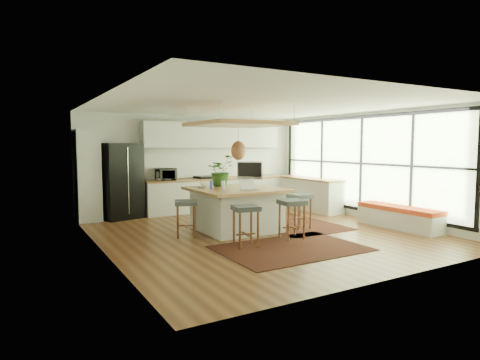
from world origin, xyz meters
TOP-DOWN VIEW (x-y plane):
  - floor at (0.00, 0.00)m, footprint 7.00×7.00m
  - ceiling at (0.00, 0.00)m, footprint 7.00×7.00m
  - wall_back at (0.00, 3.50)m, footprint 6.50×0.00m
  - wall_front at (0.00, -3.50)m, footprint 6.50×0.00m
  - wall_left at (-3.25, 0.00)m, footprint 0.00×7.00m
  - wall_right at (3.25, 0.00)m, footprint 0.00×7.00m
  - window_wall at (3.22, 0.00)m, footprint 0.10×6.20m
  - pantry at (-2.95, 3.18)m, footprint 0.55×0.60m
  - back_counter_base at (0.55, 3.18)m, footprint 4.20×0.60m
  - back_counter_top at (0.55, 3.18)m, footprint 4.24×0.64m
  - backsplash at (0.55, 3.48)m, footprint 4.20×0.02m
  - upper_cabinets at (0.55, 3.32)m, footprint 4.20×0.34m
  - range at (0.30, 3.18)m, footprint 0.76×0.62m
  - right_counter_base at (2.93, 2.00)m, footprint 0.60×2.50m
  - right_counter_top at (2.93, 2.00)m, footprint 0.64×2.54m
  - window_bench at (2.95, -1.20)m, footprint 0.52×2.00m
  - ceiling_panel at (-0.30, 0.40)m, footprint 1.86×1.86m
  - rug_near at (-0.25, -1.44)m, footprint 2.60×1.80m
  - rug_right at (1.15, 0.41)m, footprint 1.80×2.60m
  - fridge at (-2.17, 3.17)m, footprint 1.11×0.96m
  - island at (-0.32, 0.45)m, footprint 1.85×1.85m
  - stool_near_left at (-0.90, -0.93)m, footprint 0.53×0.53m
  - stool_near_right at (0.22, -0.84)m, footprint 0.52×0.52m
  - stool_right_front at (0.99, -0.09)m, footprint 0.49×0.49m
  - stool_right_back at (0.96, 1.02)m, footprint 0.46×0.46m
  - stool_left_side at (-1.53, 0.40)m, footprint 0.57×0.57m
  - laptop at (-0.28, -0.03)m, footprint 0.35×0.37m
  - monitor at (0.25, 0.83)m, footprint 0.61×0.55m
  - microwave at (-0.96, 3.18)m, footprint 0.64×0.45m
  - island_plant at (-0.37, 1.11)m, footprint 0.85×0.89m
  - island_bowl at (-0.94, 0.93)m, footprint 0.21×0.21m
  - island_bottle_0 at (-0.87, 0.55)m, footprint 0.07×0.07m
  - island_bottle_1 at (-0.72, 0.30)m, footprint 0.07×0.07m
  - island_bottle_2 at (-0.07, 0.15)m, footprint 0.07×0.07m

SIDE VIEW (x-z plane):
  - floor at x=0.00m, z-range 0.00..0.00m
  - rug_near at x=-0.25m, z-range 0.00..0.01m
  - rug_right at x=1.15m, z-range 0.00..0.01m
  - window_bench at x=2.95m, z-range 0.00..0.50m
  - stool_near_left at x=-0.90m, z-range -0.03..0.74m
  - stool_near_right at x=0.22m, z-range -0.04..0.75m
  - stool_right_front at x=0.99m, z-range -0.04..0.75m
  - stool_right_back at x=0.96m, z-range 0.01..0.70m
  - stool_left_side at x=-1.53m, z-range -0.02..0.73m
  - back_counter_base at x=0.55m, z-range 0.00..0.88m
  - right_counter_base at x=2.93m, z-range 0.00..0.88m
  - island at x=-0.32m, z-range 0.00..0.93m
  - range at x=0.30m, z-range 0.00..1.00m
  - back_counter_top at x=0.55m, z-range 0.88..0.93m
  - right_counter_top at x=2.93m, z-range 0.88..0.93m
  - fridge at x=-2.17m, z-range -0.03..1.88m
  - island_bowl at x=-0.94m, z-range 0.93..0.98m
  - island_bottle_0 at x=-0.87m, z-range 0.93..1.12m
  - island_bottle_1 at x=-0.72m, z-range 0.93..1.12m
  - island_bottle_2 at x=-0.07m, z-range 0.93..1.12m
  - laptop at x=-0.28m, z-range 0.93..1.17m
  - microwave at x=-0.96m, z-range 0.93..1.32m
  - pantry at x=-2.95m, z-range 0.00..2.25m
  - monitor at x=0.25m, z-range 0.91..1.47m
  - island_plant at x=-0.37m, z-range 0.93..1.48m
  - wall_back at x=0.00m, z-range -1.90..4.60m
  - wall_front at x=0.00m, z-range -1.90..4.60m
  - wall_left at x=-3.25m, z-range -2.15..4.85m
  - wall_right at x=3.25m, z-range -2.15..4.85m
  - backsplash at x=0.55m, z-range 0.95..1.75m
  - window_wall at x=3.22m, z-range 0.10..2.70m
  - ceiling_panel at x=-0.30m, z-range 1.65..2.45m
  - upper_cabinets at x=0.55m, z-range 1.80..2.50m
  - ceiling at x=0.00m, z-range 2.70..2.70m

